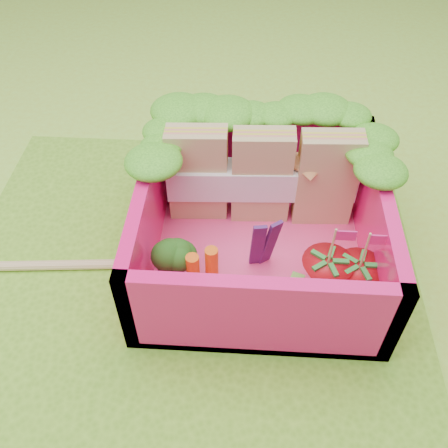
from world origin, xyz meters
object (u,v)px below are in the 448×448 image
object	(u,v)px
broccoli	(168,261)
chopsticks	(25,266)
sandwich_stack	(263,177)
strawberry_right	(356,280)
bento_box	(260,222)
strawberry_left	(325,277)

from	to	relation	value
broccoli	chopsticks	world-z (taller)	broccoli
broccoli	chopsticks	bearing A→B (deg)	173.87
sandwich_stack	chopsticks	distance (m)	1.45
sandwich_stack	strawberry_right	xyz separation A→B (m)	(0.49, -0.59, -0.16)
bento_box	broccoli	size ratio (longest dim) A/B	4.16
strawberry_left	bento_box	bearing A→B (deg)	139.48
bento_box	strawberry_right	bearing A→B (deg)	-30.37
sandwich_stack	chopsticks	bearing A→B (deg)	-160.17
broccoli	chopsticks	size ratio (longest dim) A/B	0.13
sandwich_stack	chopsticks	xyz separation A→B (m)	(-1.33, -0.48, -0.32)
broccoli	strawberry_left	world-z (taller)	strawberry_left
sandwich_stack	strawberry_right	distance (m)	0.79
chopsticks	strawberry_left	bearing A→B (deg)	-3.74
broccoli	strawberry_left	xyz separation A→B (m)	(0.81, -0.02, -0.05)
strawberry_left	chopsticks	size ratio (longest dim) A/B	0.22
broccoli	strawberry_right	distance (m)	0.98
bento_box	sandwich_stack	world-z (taller)	sandwich_stack
broccoli	bento_box	bearing A→B (deg)	29.90
bento_box	broccoli	world-z (taller)	bento_box
bento_box	strawberry_right	distance (m)	0.59
strawberry_right	strawberry_left	bearing A→B (deg)	179.06
broccoli	sandwich_stack	bearing A→B (deg)	49.92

